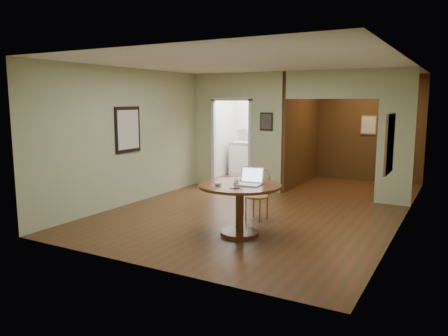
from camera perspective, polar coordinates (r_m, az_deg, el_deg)
The scene contains 11 objects.
floor at distance 7.67m, azimuth 2.02°, elevation -6.81°, with size 5.00×5.00×0.00m, color #422D13.
room_shell at distance 10.44m, azimuth 7.56°, elevation 4.45°, with size 5.20×7.50×5.00m.
dining_table at distance 6.73m, azimuth 2.07°, elevation -3.87°, with size 1.27×1.27×0.80m.
chair at distance 7.65m, azimuth 4.52°, elevation -2.96°, with size 0.41×0.41×0.92m.
open_laptop at distance 6.67m, azimuth 3.41°, elevation -1.60°, with size 0.39×0.35×0.26m.
closed_laptop at distance 7.00m, azimuth 3.01°, elevation -1.53°, with size 0.37×0.24×0.03m, color #ADADB2.
mouse at distance 6.59m, azimuth -0.81°, elevation -2.07°, with size 0.12×0.07×0.05m, color silver.
wine_glass at distance 6.61m, azimuth 1.58°, elevation -1.88°, with size 0.08×0.08×0.09m, color white, non-canonical shape.
pen at distance 6.36m, azimuth 1.42°, elevation -2.67°, with size 0.01×0.01×0.16m, color #0B1553.
kitchen_cabinet at distance 11.87m, azimuth 5.50°, elevation 1.05°, with size 2.06×0.60×0.94m.
grocery_bag at distance 11.54m, azimuth 8.81°, elevation 3.83°, with size 0.29×0.25×0.29m, color #BBAE88.
Camera 1 is at (3.37, -6.58, 2.06)m, focal length 35.00 mm.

